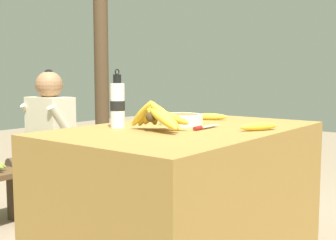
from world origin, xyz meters
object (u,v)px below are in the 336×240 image
object	(u,v)px
loose_banana_front	(259,126)
knife	(203,127)
banana_bunch_ripe	(157,116)
support_post_far	(101,48)
serving_bowl	(181,119)
loose_banana_side	(210,117)
seated_vendor	(45,133)
water_bottle	(117,104)
wooden_bench	(35,172)

from	to	relation	value
loose_banana_front	knife	xyz separation A→B (m)	(-0.12, 0.23, -0.01)
banana_bunch_ripe	support_post_far	bearing A→B (deg)	53.76
loose_banana_front	support_post_far	size ratio (longest dim) A/B	0.08
serving_bowl	knife	distance (m)	0.21
loose_banana_side	serving_bowl	bearing A→B (deg)	-176.35
loose_banana_front	knife	world-z (taller)	loose_banana_front
knife	seated_vendor	xyz separation A→B (m)	(0.14, 1.44, -0.16)
water_bottle	loose_banana_front	world-z (taller)	water_bottle
wooden_bench	seated_vendor	xyz separation A→B (m)	(0.07, -0.03, 0.28)
banana_bunch_ripe	knife	size ratio (longest dim) A/B	1.67
wooden_bench	banana_bunch_ripe	bearing A→B (deg)	-100.64
support_post_far	wooden_bench	bearing A→B (deg)	-157.75
loose_banana_front	wooden_bench	xyz separation A→B (m)	(-0.05, 1.70, -0.45)
loose_banana_front	loose_banana_side	distance (m)	0.51
support_post_far	loose_banana_front	bearing A→B (deg)	-115.02
banana_bunch_ripe	loose_banana_side	xyz separation A→B (m)	(0.56, 0.08, -0.05)
serving_bowl	water_bottle	bearing A→B (deg)	149.78
water_bottle	loose_banana_front	xyz separation A→B (m)	(0.33, -0.59, -0.10)
loose_banana_side	wooden_bench	world-z (taller)	loose_banana_side
banana_bunch_ripe	serving_bowl	world-z (taller)	banana_bunch_ripe
knife	serving_bowl	bearing A→B (deg)	64.12
support_post_far	banana_bunch_ripe	bearing A→B (deg)	-126.24
water_bottle	loose_banana_side	world-z (taller)	water_bottle
water_bottle	knife	bearing A→B (deg)	-59.59
serving_bowl	seated_vendor	world-z (taller)	seated_vendor
knife	loose_banana_side	bearing A→B (deg)	26.43
loose_banana_front	wooden_bench	bearing A→B (deg)	91.72
knife	seated_vendor	distance (m)	1.46
serving_bowl	water_bottle	world-z (taller)	water_bottle
banana_bunch_ripe	serving_bowl	distance (m)	0.27
water_bottle	wooden_bench	size ratio (longest dim) A/B	0.20
seated_vendor	loose_banana_front	bearing A→B (deg)	90.01
water_bottle	wooden_bench	distance (m)	1.27
water_bottle	loose_banana_side	xyz separation A→B (m)	(0.59, -0.15, -0.10)
loose_banana_side	support_post_far	bearing A→B (deg)	66.57
loose_banana_side	knife	bearing A→B (deg)	-151.66
water_bottle	knife	world-z (taller)	water_bottle
loose_banana_front	support_post_far	distance (m)	2.40
knife	wooden_bench	size ratio (longest dim) A/B	0.14
wooden_bench	support_post_far	size ratio (longest dim) A/B	0.56
water_bottle	support_post_far	distance (m)	2.07
banana_bunch_ripe	water_bottle	world-z (taller)	water_bottle
banana_bunch_ripe	wooden_bench	xyz separation A→B (m)	(0.25, 1.34, -0.50)
loose_banana_side	loose_banana_front	bearing A→B (deg)	-120.85
serving_bowl	seated_vendor	size ratio (longest dim) A/B	0.21
water_bottle	wooden_bench	world-z (taller)	water_bottle
banana_bunch_ripe	support_post_far	xyz separation A→B (m)	(1.30, 1.77, 0.45)
wooden_bench	support_post_far	xyz separation A→B (m)	(1.05, 0.43, 0.95)
loose_banana_side	seated_vendor	world-z (taller)	seated_vendor
banana_bunch_ripe	serving_bowl	bearing A→B (deg)	12.02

